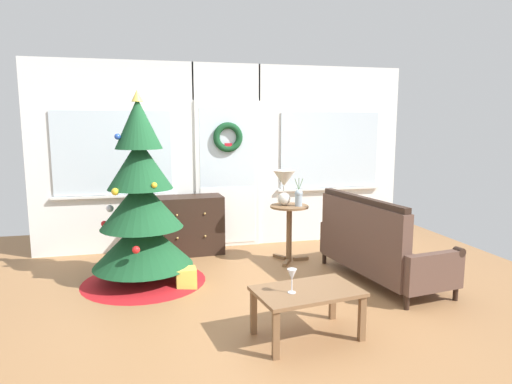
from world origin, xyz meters
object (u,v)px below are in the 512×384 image
(side_table, at_px, (289,222))
(gift_box, at_px, (186,278))
(wine_glass, at_px, (293,275))
(dresser_cabinet, at_px, (189,225))
(settee_sofa, at_px, (375,248))
(coffee_table, at_px, (307,297))
(table_lamp, at_px, (284,183))
(flower_vase, at_px, (299,197))
(christmas_tree, at_px, (142,214))

(side_table, relative_size, gift_box, 3.39)
(gift_box, bearing_deg, wine_glass, -62.37)
(dresser_cabinet, bearing_deg, settee_sofa, -39.25)
(side_table, height_order, wine_glass, side_table)
(settee_sofa, height_order, coffee_table, settee_sofa)
(wine_glass, distance_m, gift_box, 1.63)
(table_lamp, relative_size, flower_vase, 1.26)
(christmas_tree, distance_m, settee_sofa, 2.58)
(christmas_tree, xyz_separation_m, table_lamp, (1.73, 0.38, 0.24))
(dresser_cabinet, relative_size, coffee_table, 1.02)
(dresser_cabinet, relative_size, wine_glass, 4.73)
(table_lamp, bearing_deg, flower_vase, -32.01)
(christmas_tree, xyz_separation_m, wine_glass, (1.17, -1.68, -0.21))
(dresser_cabinet, height_order, coffee_table, dresser_cabinet)
(wine_glass, bearing_deg, coffee_table, 14.84)
(coffee_table, xyz_separation_m, gift_box, (-0.87, 1.35, -0.24))
(christmas_tree, xyz_separation_m, side_table, (1.79, 0.34, -0.25))
(side_table, bearing_deg, gift_box, -154.84)
(side_table, distance_m, coffee_table, 2.05)
(christmas_tree, distance_m, side_table, 1.84)
(flower_vase, bearing_deg, wine_glass, -110.14)
(gift_box, bearing_deg, side_table, 25.16)
(coffee_table, distance_m, wine_glass, 0.25)
(settee_sofa, bearing_deg, wine_glass, -140.05)
(table_lamp, xyz_separation_m, gift_box, (-1.29, -0.67, -0.90))
(dresser_cabinet, xyz_separation_m, settee_sofa, (1.90, -1.55, -0.01))
(christmas_tree, distance_m, gift_box, 0.84)
(christmas_tree, xyz_separation_m, dresser_cabinet, (0.58, 0.98, -0.37))
(wine_glass, relative_size, gift_box, 0.92)
(dresser_cabinet, xyz_separation_m, side_table, (1.20, -0.64, 0.12))
(dresser_cabinet, distance_m, table_lamp, 1.43)
(christmas_tree, distance_m, table_lamp, 1.79)
(settee_sofa, xyz_separation_m, gift_box, (-2.05, 0.28, -0.27))
(flower_vase, relative_size, wine_glass, 1.79)
(table_lamp, height_order, gift_box, table_lamp)
(flower_vase, height_order, gift_box, flower_vase)
(settee_sofa, distance_m, wine_glass, 1.73)
(side_table, height_order, coffee_table, side_table)
(dresser_cabinet, xyz_separation_m, coffee_table, (0.72, -2.62, -0.05))
(flower_vase, bearing_deg, coffee_table, -106.77)
(dresser_cabinet, bearing_deg, table_lamp, -27.58)
(coffee_table, height_order, gift_box, coffee_table)
(dresser_cabinet, relative_size, gift_box, 4.35)
(christmas_tree, relative_size, dresser_cabinet, 2.25)
(coffee_table, bearing_deg, wine_glass, -165.16)
(flower_vase, height_order, coffee_table, flower_vase)
(table_lamp, bearing_deg, wine_glass, -105.18)
(side_table, distance_m, table_lamp, 0.50)
(dresser_cabinet, xyz_separation_m, flower_vase, (1.30, -0.70, 0.45))
(christmas_tree, height_order, settee_sofa, christmas_tree)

